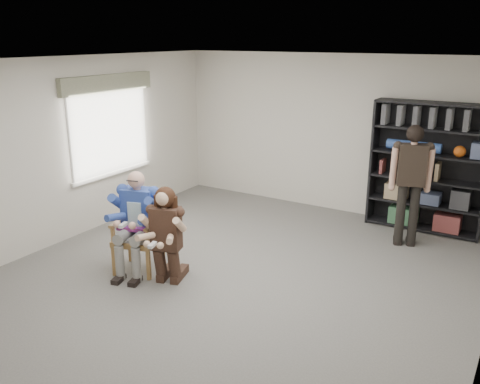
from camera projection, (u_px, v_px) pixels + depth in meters
The scene contains 8 objects.
room_shell at pixel (229, 180), 6.19m from camera, with size 6.00×7.00×2.80m, color silver, non-canonical shape.
floor at pixel (229, 283), 6.61m from camera, with size 6.00×7.00×0.01m, color #605E5A.
window_left at pixel (111, 127), 8.40m from camera, with size 0.16×2.00×1.75m, color white, non-canonical shape.
armchair at pixel (138, 233), 6.82m from camera, with size 0.63×0.60×1.08m, color #A47542, non-canonical shape.
seated_man at pixel (137, 222), 6.77m from camera, with size 0.60×0.84×1.40m, color #214992, non-canonical shape.
kneeling_woman at pixel (165, 238), 6.40m from camera, with size 0.54×0.86×1.28m, color #312016, non-canonical shape.
bookshelf at pixel (428, 168), 8.14m from camera, with size 1.80×0.38×2.10m, color black, non-canonical shape.
standing_man at pixel (410, 187), 7.54m from camera, with size 0.57×0.32×1.85m, color black, non-canonical shape.
Camera 1 is at (3.21, -5.03, 3.08)m, focal length 38.00 mm.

